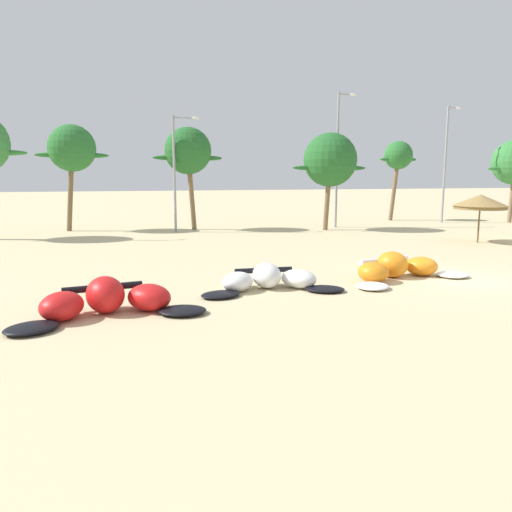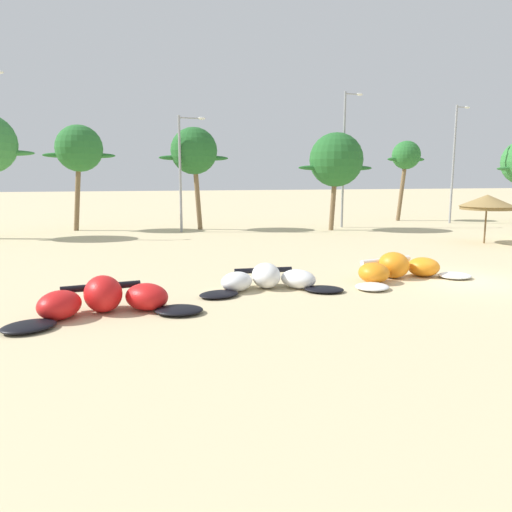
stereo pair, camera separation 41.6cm
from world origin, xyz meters
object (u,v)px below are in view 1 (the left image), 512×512
at_px(palm_left_of_gap, 188,152).
at_px(lamppost_west_center, 177,167).
at_px(kite_left_of_center, 398,269).
at_px(lamppost_east_center, 338,154).
at_px(beach_umbrella_near_van, 480,202).
at_px(palm_center_left, 330,160).
at_px(kite_left, 269,280).
at_px(kite_far_left, 107,301).
at_px(palm_left, 72,149).
at_px(lamppost_east, 446,159).
at_px(palm_center_right, 398,157).

relative_size(palm_left_of_gap, lamppost_west_center, 0.92).
height_order(kite_left_of_center, lamppost_east_center, lamppost_east_center).
bearing_deg(beach_umbrella_near_van, palm_center_left, 119.95).
bearing_deg(lamppost_west_center, palm_center_left, -10.30).
bearing_deg(kite_left, kite_far_left, -163.23).
distance_m(beach_umbrella_near_van, palm_left, 27.89).
relative_size(palm_center_left, lamppost_west_center, 0.87).
distance_m(kite_far_left, beach_umbrella_near_van, 23.90).
relative_size(palm_left, lamppost_east_center, 0.74).
distance_m(kite_far_left, kite_left_of_center, 11.11).
distance_m(kite_left, beach_umbrella_near_van, 18.24).
xyz_separation_m(lamppost_east_center, lamppost_east, (10.65, 0.71, -0.26)).
distance_m(kite_left_of_center, lamppost_east_center, 20.70).
bearing_deg(palm_center_right, palm_center_left, -149.19).
bearing_deg(palm_left, kite_left_of_center, -60.24).
relative_size(beach_umbrella_near_van, lamppost_west_center, 0.39).
height_order(kite_left, lamppost_west_center, lamppost_west_center).
bearing_deg(palm_center_left, kite_left_of_center, -107.51).
height_order(palm_left_of_gap, lamppost_east, lamppost_east).
relative_size(kite_far_left, palm_left, 0.73).
bearing_deg(palm_left_of_gap, palm_center_right, 7.09).
height_order(kite_far_left, palm_left_of_gap, palm_left_of_gap).
distance_m(palm_left, palm_center_left, 18.87).
relative_size(palm_left_of_gap, palm_center_left, 1.06).
relative_size(kite_far_left, palm_center_right, 0.79).
bearing_deg(lamppost_west_center, lamppost_east_center, -1.81).
bearing_deg(kite_left, kite_left_of_center, 2.15).
height_order(kite_left_of_center, palm_left_of_gap, palm_left_of_gap).
bearing_deg(palm_center_right, kite_left, -131.59).
relative_size(kite_far_left, lamppost_east, 0.57).
height_order(palm_center_right, lamppost_east_center, lamppost_east_center).
bearing_deg(kite_left, palm_center_left, 57.99).
relative_size(palm_left, palm_center_left, 1.07).
xyz_separation_m(palm_left_of_gap, lamppost_east, (22.15, -1.01, -0.36)).
bearing_deg(palm_center_left, lamppost_east, 10.80).
distance_m(kite_left, palm_center_right, 31.42).
xyz_separation_m(beach_umbrella_near_van, lamppost_east, (6.74, 11.72, 2.97)).
height_order(lamppost_east_center, lamppost_east, lamppost_east_center).
height_order(palm_center_left, lamppost_west_center, lamppost_west_center).
distance_m(palm_left, lamppost_west_center, 7.85).
relative_size(palm_left_of_gap, palm_center_right, 1.06).
bearing_deg(lamppost_east, beach_umbrella_near_van, -119.91).
xyz_separation_m(beach_umbrella_near_van, lamppost_east_center, (-3.91, 11.01, 3.23)).
relative_size(kite_far_left, palm_center_left, 0.78).
bearing_deg(palm_left_of_gap, palm_center_left, -18.42).
bearing_deg(beach_umbrella_near_van, palm_center_right, 74.27).
height_order(palm_left, lamppost_east_center, lamppost_east_center).
height_order(palm_left_of_gap, lamppost_east_center, lamppost_east_center).
height_order(palm_center_left, palm_center_right, palm_center_left).
distance_m(beach_umbrella_near_van, palm_center_left, 11.17).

